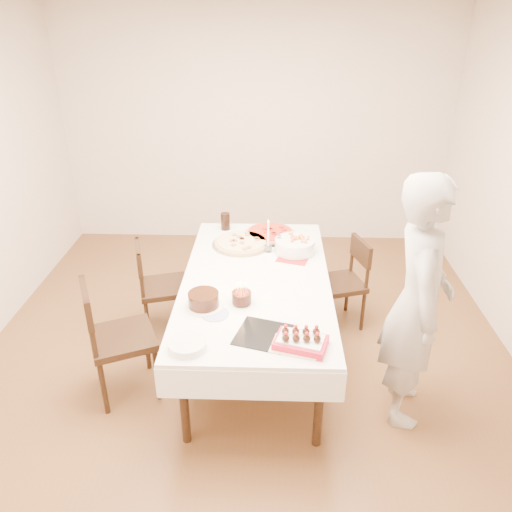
{
  "coord_description": "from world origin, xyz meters",
  "views": [
    {
      "loc": [
        0.2,
        -3.31,
        2.67
      ],
      "look_at": [
        0.08,
        0.08,
        0.94
      ],
      "focal_mm": 35.0,
      "sensor_mm": 36.0,
      "label": 1
    }
  ],
  "objects_px": {
    "taper_candle": "(268,235)",
    "strawberry_box": "(301,341)",
    "pasta_bowl": "(295,246)",
    "pizza_white": "(242,243)",
    "dining_table": "(256,318)",
    "chair_right_savory": "(340,284)",
    "cola_glass": "(225,221)",
    "person": "(417,303)",
    "chair_left_dessert": "(123,338)",
    "birthday_cake": "(242,293)",
    "layer_cake": "(204,300)",
    "chair_left_savory": "(164,287)",
    "pizza_pepperoni": "(270,233)"
  },
  "relations": [
    {
      "from": "chair_right_savory",
      "to": "cola_glass",
      "type": "height_order",
      "value": "cola_glass"
    },
    {
      "from": "layer_cake",
      "to": "dining_table",
      "type": "bearing_deg",
      "value": 49.9
    },
    {
      "from": "person",
      "to": "chair_left_savory",
      "type": "bearing_deg",
      "value": 72.79
    },
    {
      "from": "strawberry_box",
      "to": "chair_right_savory",
      "type": "bearing_deg",
      "value": 72.59
    },
    {
      "from": "chair_left_dessert",
      "to": "strawberry_box",
      "type": "xyz_separation_m",
      "value": [
        1.27,
        -0.41,
        0.31
      ]
    },
    {
      "from": "layer_cake",
      "to": "person",
      "type": "bearing_deg",
      "value": -5.72
    },
    {
      "from": "layer_cake",
      "to": "birthday_cake",
      "type": "relative_size",
      "value": 1.92
    },
    {
      "from": "pasta_bowl",
      "to": "pizza_white",
      "type": "bearing_deg",
      "value": 165.33
    },
    {
      "from": "pasta_bowl",
      "to": "person",
      "type": "bearing_deg",
      "value": -53.28
    },
    {
      "from": "cola_glass",
      "to": "person",
      "type": "bearing_deg",
      "value": -46.82
    },
    {
      "from": "cola_glass",
      "to": "chair_right_savory",
      "type": "bearing_deg",
      "value": -21.66
    },
    {
      "from": "taper_candle",
      "to": "cola_glass",
      "type": "relative_size",
      "value": 1.87
    },
    {
      "from": "dining_table",
      "to": "layer_cake",
      "type": "height_order",
      "value": "layer_cake"
    },
    {
      "from": "pizza_white",
      "to": "birthday_cake",
      "type": "distance_m",
      "value": 0.96
    },
    {
      "from": "chair_left_dessert",
      "to": "person",
      "type": "bearing_deg",
      "value": 152.43
    },
    {
      "from": "dining_table",
      "to": "pasta_bowl",
      "type": "height_order",
      "value": "pasta_bowl"
    },
    {
      "from": "chair_right_savory",
      "to": "pizza_pepperoni",
      "type": "bearing_deg",
      "value": 138.17
    },
    {
      "from": "person",
      "to": "pasta_bowl",
      "type": "height_order",
      "value": "person"
    },
    {
      "from": "cola_glass",
      "to": "layer_cake",
      "type": "distance_m",
      "value": 1.36
    },
    {
      "from": "pizza_white",
      "to": "cola_glass",
      "type": "distance_m",
      "value": 0.39
    },
    {
      "from": "chair_left_savory",
      "to": "cola_glass",
      "type": "xyz_separation_m",
      "value": [
        0.51,
        0.56,
        0.4
      ]
    },
    {
      "from": "chair_right_savory",
      "to": "taper_candle",
      "type": "relative_size",
      "value": 2.77
    },
    {
      "from": "dining_table",
      "to": "taper_candle",
      "type": "distance_m",
      "value": 0.71
    },
    {
      "from": "cola_glass",
      "to": "strawberry_box",
      "type": "distance_m",
      "value": 1.9
    },
    {
      "from": "chair_right_savory",
      "to": "cola_glass",
      "type": "relative_size",
      "value": 5.18
    },
    {
      "from": "chair_left_dessert",
      "to": "layer_cake",
      "type": "height_order",
      "value": "chair_left_dessert"
    },
    {
      "from": "chair_right_savory",
      "to": "birthday_cake",
      "type": "height_order",
      "value": "birthday_cake"
    },
    {
      "from": "chair_right_savory",
      "to": "strawberry_box",
      "type": "bearing_deg",
      "value": -124.63
    },
    {
      "from": "pasta_bowl",
      "to": "cola_glass",
      "type": "bearing_deg",
      "value": 143.74
    },
    {
      "from": "pizza_pepperoni",
      "to": "taper_candle",
      "type": "distance_m",
      "value": 0.35
    },
    {
      "from": "person",
      "to": "dining_table",
      "type": "bearing_deg",
      "value": 71.35
    },
    {
      "from": "pizza_pepperoni",
      "to": "layer_cake",
      "type": "xyz_separation_m",
      "value": [
        -0.46,
        -1.23,
        0.03
      ]
    },
    {
      "from": "person",
      "to": "pizza_white",
      "type": "xyz_separation_m",
      "value": [
        -1.23,
        1.15,
        -0.13
      ]
    },
    {
      "from": "chair_left_dessert",
      "to": "taper_candle",
      "type": "relative_size",
      "value": 3.19
    },
    {
      "from": "chair_left_dessert",
      "to": "birthday_cake",
      "type": "xyz_separation_m",
      "value": [
        0.87,
        0.08,
        0.35
      ]
    },
    {
      "from": "chair_left_savory",
      "to": "pasta_bowl",
      "type": "distance_m",
      "value": 1.21
    },
    {
      "from": "taper_candle",
      "to": "cola_glass",
      "type": "distance_m",
      "value": 0.62
    },
    {
      "from": "strawberry_box",
      "to": "layer_cake",
      "type": "bearing_deg",
      "value": 146.58
    },
    {
      "from": "layer_cake",
      "to": "birthday_cake",
      "type": "height_order",
      "value": "birthday_cake"
    },
    {
      "from": "taper_candle",
      "to": "strawberry_box",
      "type": "bearing_deg",
      "value": -80.62
    },
    {
      "from": "pizza_white",
      "to": "chair_right_savory",
      "type": "bearing_deg",
      "value": -4.81
    },
    {
      "from": "person",
      "to": "chair_right_savory",
      "type": "bearing_deg",
      "value": 26.74
    },
    {
      "from": "layer_cake",
      "to": "birthday_cake",
      "type": "xyz_separation_m",
      "value": [
        0.27,
        0.05,
        0.03
      ]
    },
    {
      "from": "chair_left_dessert",
      "to": "layer_cake",
      "type": "xyz_separation_m",
      "value": [
        0.61,
        0.03,
        0.33
      ]
    },
    {
      "from": "person",
      "to": "birthday_cake",
      "type": "bearing_deg",
      "value": 89.36
    },
    {
      "from": "dining_table",
      "to": "chair_left_savory",
      "type": "distance_m",
      "value": 0.91
    },
    {
      "from": "dining_table",
      "to": "chair_right_savory",
      "type": "bearing_deg",
      "value": 34.76
    },
    {
      "from": "birthday_cake",
      "to": "pasta_bowl",
      "type": "bearing_deg",
      "value": 64.03
    },
    {
      "from": "pasta_bowl",
      "to": "chair_left_dessert",
      "type": "bearing_deg",
      "value": -144.51
    },
    {
      "from": "dining_table",
      "to": "chair_left_savory",
      "type": "height_order",
      "value": "chair_left_savory"
    }
  ]
}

